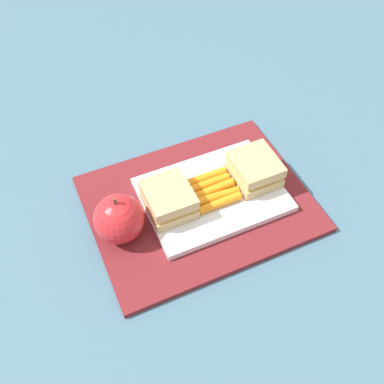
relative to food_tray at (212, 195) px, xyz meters
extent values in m
plane|color=#42667A|center=(0.03, 0.00, -0.02)|extent=(2.40, 2.40, 0.00)
cube|color=maroon|center=(0.03, 0.00, -0.01)|extent=(0.36, 0.28, 0.01)
cube|color=white|center=(0.00, 0.00, 0.00)|extent=(0.23, 0.17, 0.01)
cube|color=tan|center=(-0.08, 0.00, 0.01)|extent=(0.07, 0.08, 0.02)
cube|color=#F4CC4C|center=(-0.08, 0.00, 0.03)|extent=(0.07, 0.07, 0.01)
cube|color=tan|center=(-0.08, 0.00, 0.04)|extent=(0.07, 0.08, 0.02)
cube|color=tan|center=(0.08, 0.00, 0.01)|extent=(0.07, 0.08, 0.02)
cube|color=#F4CC4C|center=(0.08, 0.00, 0.03)|extent=(0.07, 0.07, 0.01)
cube|color=tan|center=(0.08, 0.00, 0.04)|extent=(0.07, 0.08, 0.02)
cylinder|color=orange|center=(0.00, -0.03, 0.01)|extent=(0.08, 0.01, 0.01)
cylinder|color=orange|center=(0.00, -0.02, 0.01)|extent=(0.08, 0.01, 0.01)
cylinder|color=orange|center=(0.00, 0.00, 0.01)|extent=(0.08, 0.01, 0.02)
cylinder|color=orange|center=(0.00, 0.02, 0.01)|extent=(0.08, 0.01, 0.02)
cylinder|color=orange|center=(0.00, 0.03, 0.01)|extent=(0.08, 0.01, 0.02)
sphere|color=red|center=(0.16, 0.01, 0.03)|extent=(0.08, 0.08, 0.08)
cylinder|color=brown|center=(0.16, 0.01, 0.08)|extent=(0.01, 0.01, 0.01)
camera|label=1|loc=(0.22, 0.41, 0.59)|focal=42.06mm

